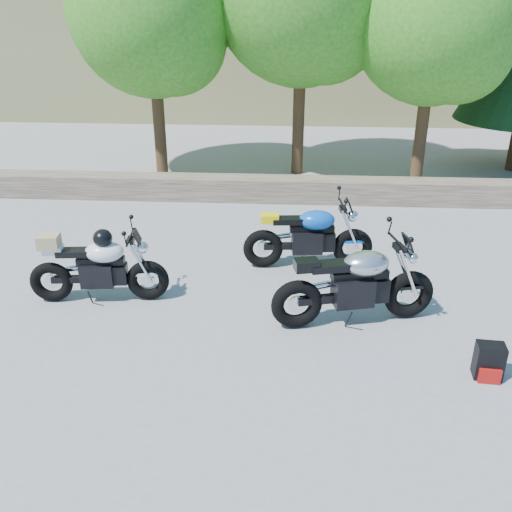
# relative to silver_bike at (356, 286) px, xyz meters

# --- Properties ---
(ground) EXTENTS (90.00, 90.00, 0.00)m
(ground) POSITION_rel_silver_bike_xyz_m (-1.56, -0.57, -0.56)
(ground) COLOR gray
(ground) RESTS_ON ground
(stone_wall) EXTENTS (22.00, 0.55, 0.50)m
(stone_wall) POSITION_rel_silver_bike_xyz_m (-1.56, 4.93, -0.31)
(stone_wall) COLOR #4A3E31
(stone_wall) RESTS_ON ground
(tree_decid_left) EXTENTS (3.67, 3.67, 5.62)m
(tree_decid_left) POSITION_rel_silver_bike_xyz_m (-3.95, 6.56, 3.08)
(tree_decid_left) COLOR #382314
(tree_decid_left) RESTS_ON ground
(tree_decid_right) EXTENTS (3.54, 3.54, 5.41)m
(tree_decid_right) POSITION_rel_silver_bike_xyz_m (2.15, 6.36, 2.94)
(tree_decid_right) COLOR #382314
(tree_decid_right) RESTS_ON ground
(silver_bike) EXTENTS (2.25, 0.83, 1.14)m
(silver_bike) POSITION_rel_silver_bike_xyz_m (0.00, 0.00, 0.00)
(silver_bike) COLOR black
(silver_bike) RESTS_ON ground
(white_bike) EXTENTS (2.00, 0.63, 1.11)m
(white_bike) POSITION_rel_silver_bike_xyz_m (-3.63, 0.38, -0.01)
(white_bike) COLOR black
(white_bike) RESTS_ON ground
(blue_bike) EXTENTS (2.11, 0.67, 1.06)m
(blue_bike) POSITION_rel_silver_bike_xyz_m (-0.58, 1.70, -0.04)
(blue_bike) COLOR black
(blue_bike) RESTS_ON ground
(backpack) EXTENTS (0.34, 0.30, 0.43)m
(backpack) POSITION_rel_silver_bike_xyz_m (1.45, -1.14, -0.35)
(backpack) COLOR black
(backpack) RESTS_ON ground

